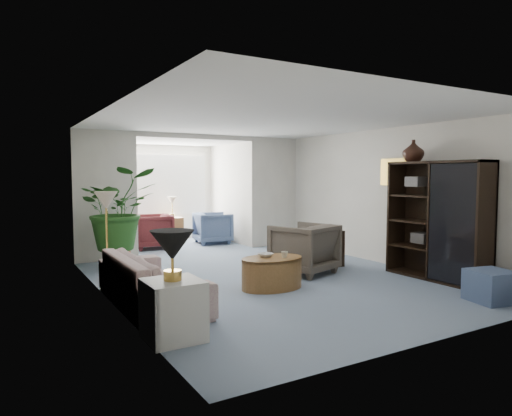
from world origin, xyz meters
TOP-DOWN VIEW (x-y plane):
  - floor at (0.00, 0.00)m, footprint 6.00×6.00m
  - sunroom_floor at (0.00, 4.10)m, footprint 2.60×2.60m
  - back_pier_left at (-1.90, 3.00)m, footprint 1.20×0.12m
  - back_pier_right at (1.90, 3.00)m, footprint 1.20×0.12m
  - back_header at (0.00, 3.00)m, footprint 2.60×0.12m
  - window_pane at (0.00, 5.18)m, footprint 2.20×0.02m
  - window_blinds at (0.00, 5.15)m, footprint 2.20×0.02m
  - framed_picture at (2.46, -0.10)m, footprint 0.04×0.50m
  - sofa at (-2.07, -0.28)m, footprint 0.86×2.19m
  - end_table at (-2.27, -1.63)m, footprint 0.55×0.55m
  - table_lamp at (-2.27, -1.63)m, footprint 0.44×0.44m
  - floor_lamp at (-2.25, 1.39)m, footprint 0.36×0.36m
  - coffee_table at (-0.30, -0.38)m, footprint 1.11×1.11m
  - coffee_bowl at (-0.35, -0.28)m, footprint 0.25×0.25m
  - coffee_cup at (-0.15, -0.48)m, footprint 0.11×0.11m
  - wingback_chair at (0.71, 0.21)m, footprint 1.13×1.15m
  - side_table_dark at (1.41, 0.51)m, footprint 0.56×0.46m
  - entertainment_cabinet at (2.23, -1.21)m, footprint 0.45×1.68m
  - cabinet_urn at (2.23, -0.71)m, footprint 0.35×0.35m
  - ottoman at (1.78, -2.42)m, footprint 0.61×0.61m
  - plant_pot at (-1.86, 2.26)m, footprint 0.40×0.40m
  - house_plant at (-1.86, 2.26)m, footprint 1.32×1.14m
  - sunroom_chair_blue at (0.81, 4.04)m, footprint 0.93×0.91m
  - sunroom_chair_maroon at (-0.69, 4.04)m, footprint 0.96×0.93m
  - sunroom_table at (0.06, 4.79)m, footprint 0.54×0.45m
  - shelf_clutter at (2.18, -1.32)m, footprint 0.30×1.12m

SIDE VIEW (x-z plane):
  - floor at x=0.00m, z-range 0.00..0.00m
  - sunroom_floor at x=0.00m, z-range 0.00..0.00m
  - plant_pot at x=-1.86m, z-range 0.00..0.32m
  - ottoman at x=1.78m, z-range 0.00..0.41m
  - coffee_table at x=-0.30m, z-range 0.00..0.45m
  - sunroom_table at x=0.06m, z-range 0.00..0.60m
  - end_table at x=-2.27m, z-range 0.00..0.60m
  - sofa at x=-2.07m, z-range 0.00..0.64m
  - side_table_dark at x=1.41m, z-range 0.00..0.65m
  - sunroom_chair_blue at x=0.81m, z-range 0.00..0.75m
  - sunroom_chair_maroon at x=-0.69m, z-range 0.00..0.77m
  - wingback_chair at x=0.71m, z-range 0.00..0.84m
  - coffee_bowl at x=-0.35m, z-range 0.45..0.50m
  - coffee_cup at x=-0.15m, z-range 0.45..0.54m
  - entertainment_cabinet at x=2.23m, z-range 0.00..1.86m
  - table_lamp at x=-2.27m, z-range 0.80..1.10m
  - house_plant at x=-1.86m, z-range 0.32..1.78m
  - shelf_clutter at x=2.18m, z-range 0.56..1.62m
  - back_pier_left at x=-1.90m, z-range 0.00..2.50m
  - back_pier_right at x=1.90m, z-range 0.00..2.50m
  - floor_lamp at x=-2.25m, z-range 1.11..1.39m
  - window_pane at x=0.00m, z-range 0.65..2.15m
  - window_blinds at x=0.00m, z-range 0.65..2.15m
  - framed_picture at x=2.46m, z-range 1.50..1.90m
  - cabinet_urn at x=2.23m, z-range 1.86..2.22m
  - back_header at x=0.00m, z-range 2.40..2.50m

